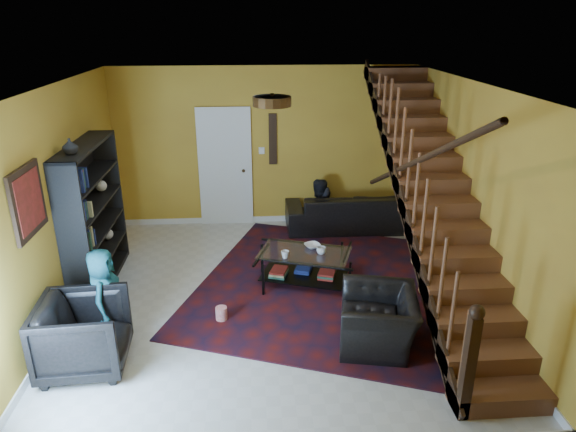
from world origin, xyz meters
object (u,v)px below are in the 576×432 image
armchair_right (378,319)px  coffee_table (304,265)px  armchair_left (84,334)px  sofa (350,211)px  bookshelf (94,218)px

armchair_right → coffee_table: armchair_right is taller
armchair_right → armchair_left: bearing=-75.3°
sofa → armchair_left: bearing=45.7°
bookshelf → coffee_table: bookshelf is taller
armchair_left → coffee_table: armchair_left is taller
sofa → armchair_left: armchair_left is taller
bookshelf → armchair_left: bookshelf is taller
bookshelf → sofa: (3.90, 1.70, -0.63)m
bookshelf → armchair_right: size_ratio=2.06×
armchair_left → armchair_right: armchair_left is taller
armchair_right → coffee_table: (-0.70, 1.51, -0.04)m
sofa → coffee_table: (-1.02, -1.96, -0.06)m
sofa → coffee_table: size_ratio=1.61×
sofa → armchair_right: (-0.33, -3.47, -0.02)m
bookshelf → sofa: size_ratio=0.88×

